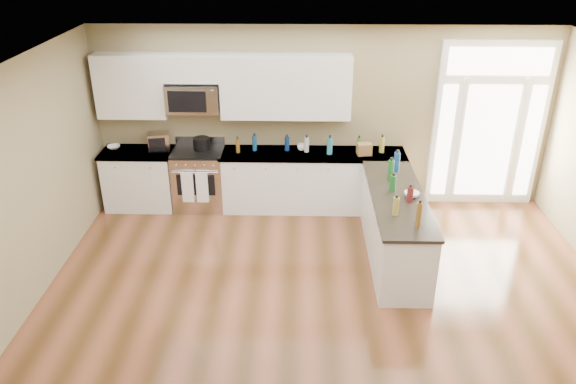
{
  "coord_description": "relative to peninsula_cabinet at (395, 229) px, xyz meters",
  "views": [
    {
      "loc": [
        -0.35,
        -4.31,
        4.16
      ],
      "look_at": [
        -0.5,
        2.0,
        1.08
      ],
      "focal_mm": 35.0,
      "sensor_mm": 36.0,
      "label": 1
    }
  ],
  "objects": [
    {
      "name": "back_cabinet_left",
      "position": [
        -3.8,
        1.45,
        0.0
      ],
      "size": [
        1.1,
        0.66,
        0.94
      ],
      "color": "white",
      "rests_on": "ground"
    },
    {
      "name": "counter_bottles",
      "position": [
        -0.51,
        0.75,
        0.63
      ],
      "size": [
        2.41,
        2.44,
        0.31
      ],
      "color": "#19591E",
      "rests_on": "back_cabinet_right"
    },
    {
      "name": "bowl_left",
      "position": [
        -4.18,
        1.55,
        0.53
      ],
      "size": [
        0.25,
        0.25,
        0.05
      ],
      "primitive_type": "imported",
      "rotation": [
        0.0,
        0.0,
        0.36
      ],
      "color": "white",
      "rests_on": "back_cabinet_left"
    },
    {
      "name": "cup_counter",
      "position": [
        -1.25,
        1.54,
        0.56
      ],
      "size": [
        0.16,
        0.16,
        0.1
      ],
      "primitive_type": "imported",
      "rotation": [
        0.0,
        0.0,
        0.3
      ],
      "color": "white",
      "rests_on": "back_cabinet_right"
    },
    {
      "name": "ground",
      "position": [
        -0.93,
        -2.24,
        -0.43
      ],
      "size": [
        8.0,
        8.0,
        0.0
      ],
      "primitive_type": "plane",
      "color": "#4C2F15"
    },
    {
      "name": "peninsula_cabinet",
      "position": [
        0.0,
        0.0,
        0.0
      ],
      "size": [
        0.69,
        2.32,
        0.94
      ],
      "color": "white",
      "rests_on": "ground"
    },
    {
      "name": "bowl_peninsula",
      "position": [
        0.17,
        -0.04,
        0.54
      ],
      "size": [
        0.22,
        0.22,
        0.06
      ],
      "primitive_type": "imported",
      "rotation": [
        0.0,
        0.0,
        -0.11
      ],
      "color": "white",
      "rests_on": "peninsula_cabinet"
    },
    {
      "name": "stockpot",
      "position": [
        -2.8,
        1.53,
        0.61
      ],
      "size": [
        0.29,
        0.29,
        0.2
      ],
      "primitive_type": "cylinder",
      "rotation": [
        0.0,
        0.0,
        -0.15
      ],
      "color": "black",
      "rests_on": "kitchen_range"
    },
    {
      "name": "upper_cabinet_right",
      "position": [
        -1.5,
        1.59,
        1.49
      ],
      "size": [
        1.94,
        0.33,
        0.95
      ],
      "primitive_type": "cube",
      "color": "white",
      "rests_on": "room_shell"
    },
    {
      "name": "room_shell",
      "position": [
        -0.93,
        -2.24,
        1.27
      ],
      "size": [
        8.0,
        8.0,
        8.0
      ],
      "color": "#8C7F59",
      "rests_on": "ground"
    },
    {
      "name": "entry_door",
      "position": [
        1.62,
        1.71,
        0.87
      ],
      "size": [
        1.7,
        0.1,
        2.6
      ],
      "color": "white",
      "rests_on": "ground"
    },
    {
      "name": "upper_cabinet_short",
      "position": [
        -2.88,
        1.59,
        1.77
      ],
      "size": [
        0.82,
        0.33,
        0.4
      ],
      "primitive_type": "cube",
      "color": "white",
      "rests_on": "room_shell"
    },
    {
      "name": "back_cabinet_right",
      "position": [
        -1.08,
        1.45,
        0.0
      ],
      "size": [
        2.85,
        0.66,
        0.94
      ],
      "color": "white",
      "rests_on": "ground"
    },
    {
      "name": "microwave",
      "position": [
        -2.88,
        1.56,
        1.33
      ],
      "size": [
        0.78,
        0.41,
        0.42
      ],
      "color": "silver",
      "rests_on": "room_shell"
    },
    {
      "name": "kitchen_range",
      "position": [
        -2.85,
        1.45,
        0.04
      ],
      "size": [
        0.78,
        0.69,
        1.08
      ],
      "color": "silver",
      "rests_on": "ground"
    },
    {
      "name": "toaster_oven",
      "position": [
        -3.45,
        1.52,
        0.64
      ],
      "size": [
        0.36,
        0.31,
        0.27
      ],
      "primitive_type": "cube",
      "rotation": [
        0.0,
        0.0,
        0.19
      ],
      "color": "silver",
      "rests_on": "back_cabinet_left"
    },
    {
      "name": "upper_cabinet_left",
      "position": [
        -3.81,
        1.59,
        1.49
      ],
      "size": [
        1.04,
        0.33,
        0.95
      ],
      "primitive_type": "cube",
      "color": "white",
      "rests_on": "room_shell"
    },
    {
      "name": "cardboard_box",
      "position": [
        -0.3,
        1.39,
        0.59
      ],
      "size": [
        0.23,
        0.18,
        0.18
      ],
      "primitive_type": "cube",
      "rotation": [
        0.0,
        0.0,
        0.14
      ],
      "color": "brown",
      "rests_on": "back_cabinet_right"
    }
  ]
}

